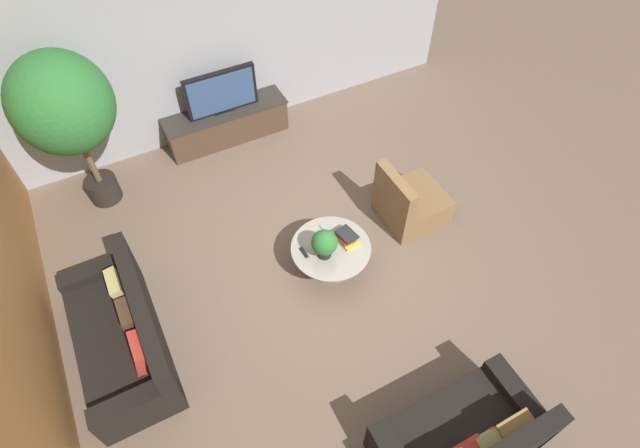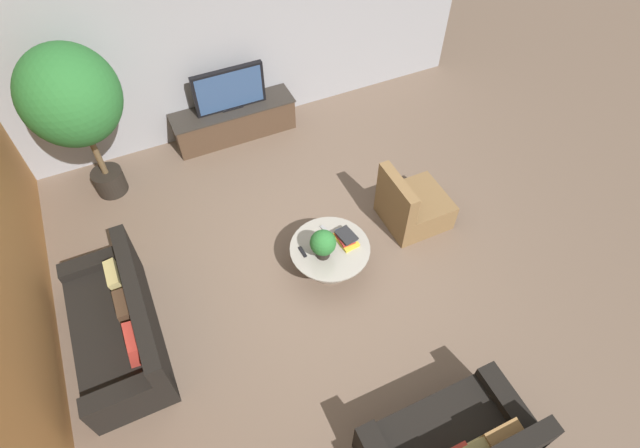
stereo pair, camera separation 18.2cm
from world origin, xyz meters
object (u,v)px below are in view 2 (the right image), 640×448
(television, at_px, (229,90))
(coffee_table, at_px, (330,254))
(couch_by_wall, at_px, (120,328))
(media_console, at_px, (234,121))
(potted_palm_tall, at_px, (71,99))
(armchair_wicker, at_px, (412,206))
(couch_near_entry, at_px, (450,448))
(potted_plant_tabletop, at_px, (323,244))

(television, relative_size, coffee_table, 1.10)
(couch_by_wall, bearing_deg, media_console, 141.51)
(couch_by_wall, bearing_deg, potted_palm_tall, 173.62)
(couch_by_wall, xyz_separation_m, armchair_wicker, (3.82, 0.19, -0.02))
(couch_near_entry, bearing_deg, television, -86.74)
(television, height_order, couch_by_wall, television)
(television, bearing_deg, couch_near_entry, -86.74)
(armchair_wicker, bearing_deg, potted_palm_tall, 57.65)
(media_console, distance_m, television, 0.57)
(media_console, xyz_separation_m, armchair_wicker, (1.56, -2.64, 0.00))
(couch_near_entry, relative_size, potted_palm_tall, 0.69)
(coffee_table, height_order, potted_plant_tabletop, potted_plant_tabletop)
(coffee_table, bearing_deg, television, 94.91)
(media_console, height_order, potted_palm_tall, potted_palm_tall)
(coffee_table, bearing_deg, couch_near_entry, -88.67)
(couch_by_wall, xyz_separation_m, couch_near_entry, (2.56, -2.55, 0.00))
(television, height_order, coffee_table, television)
(couch_near_entry, bearing_deg, coffee_table, -88.67)
(coffee_table, bearing_deg, potted_palm_tall, 131.82)
(couch_near_entry, bearing_deg, couch_by_wall, -44.85)
(television, height_order, armchair_wicker, television)
(media_console, distance_m, coffee_table, 2.90)
(armchair_wicker, xyz_separation_m, potted_plant_tabletop, (-1.44, -0.31, 0.36))
(television, height_order, potted_palm_tall, potted_palm_tall)
(television, distance_m, potted_palm_tall, 2.14)
(coffee_table, height_order, couch_near_entry, couch_near_entry)
(armchair_wicker, relative_size, potted_plant_tabletop, 2.20)
(couch_by_wall, distance_m, couch_near_entry, 3.61)
(potted_plant_tabletop, bearing_deg, potted_palm_tall, 129.56)
(television, xyz_separation_m, couch_near_entry, (0.31, -5.38, -0.55))
(potted_plant_tabletop, bearing_deg, armchair_wicker, 12.05)
(couch_near_entry, relative_size, potted_plant_tabletop, 3.96)
(media_console, height_order, couch_by_wall, couch_by_wall)
(coffee_table, xyz_separation_m, potted_plant_tabletop, (-0.12, -0.06, 0.34))
(media_console, xyz_separation_m, potted_plant_tabletop, (0.13, -2.95, 0.36))
(media_console, xyz_separation_m, coffee_table, (0.25, -2.89, 0.01))
(potted_palm_tall, relative_size, potted_plant_tabletop, 5.72)
(coffee_table, distance_m, potted_plant_tabletop, 0.37)
(couch_near_entry, xyz_separation_m, potted_palm_tall, (-2.29, 4.98, 1.27))
(couch_by_wall, height_order, potted_palm_tall, potted_palm_tall)
(media_console, bearing_deg, couch_near_entry, -86.74)
(couch_by_wall, xyz_separation_m, potted_palm_tall, (0.27, 2.43, 1.27))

